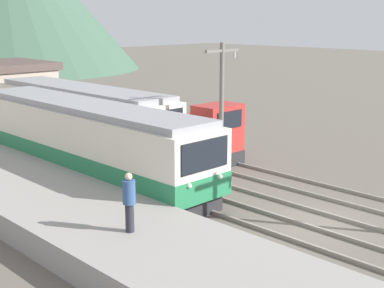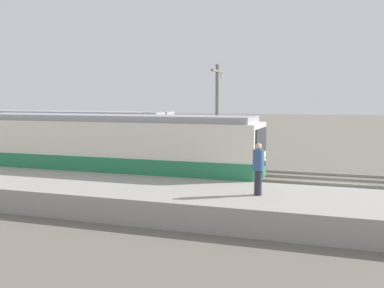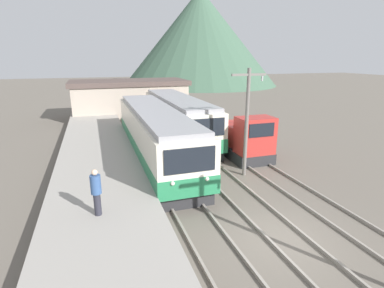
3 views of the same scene
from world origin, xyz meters
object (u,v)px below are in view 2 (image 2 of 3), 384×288
commuter_train_center (64,144)px  shunting_locomotive (177,149)px  catenary_mast_mid (217,115)px  person_on_platform (258,167)px  commuter_train_left (108,153)px

commuter_train_center → shunting_locomotive: (3.00, -5.78, -0.43)m
catenary_mast_mid → person_on_platform: (-8.11, -3.78, -1.44)m
commuter_train_center → catenary_mast_mid: bearing=-80.1°
commuter_train_center → person_on_platform: size_ratio=7.41×
commuter_train_left → catenary_mast_mid: size_ratio=2.47×
commuter_train_center → catenary_mast_mid: size_ratio=2.21×
commuter_train_left → commuter_train_center: size_ratio=1.12×
shunting_locomotive → catenary_mast_mid: 3.88m
catenary_mast_mid → commuter_train_center: bearing=99.9°
commuter_train_left → shunting_locomotive: size_ratio=3.18×
commuter_train_center → catenary_mast_mid: 8.97m
catenary_mast_mid → person_on_platform: size_ratio=3.35×
shunting_locomotive → catenary_mast_mid: size_ratio=0.78×
shunting_locomotive → person_on_platform: shunting_locomotive is taller
shunting_locomotive → catenary_mast_mid: catenary_mast_mid is taller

